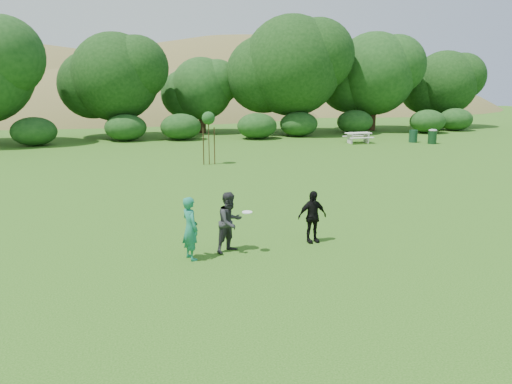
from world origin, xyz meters
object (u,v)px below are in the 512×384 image
(player_teal, at_px, (190,228))
(player_black, at_px, (312,217))
(player_grey, at_px, (230,222))
(trash_can_lidded, at_px, (432,136))
(sapling, at_px, (208,120))
(trash_can_near, at_px, (413,136))
(picnic_table, at_px, (358,136))

(player_teal, bearing_deg, player_black, -100.49)
(player_grey, xyz_separation_m, trash_can_lidded, (18.88, 18.36, -0.28))
(player_teal, bearing_deg, player_grey, -92.97)
(player_teal, bearing_deg, trash_can_lidded, -64.83)
(player_black, relative_size, sapling, 0.53)
(player_grey, height_order, trash_can_near, player_grey)
(player_grey, distance_m, trash_can_near, 26.50)
(player_black, distance_m, trash_can_lidded, 24.54)
(player_black, xyz_separation_m, trash_can_near, (15.60, 19.27, -0.30))
(player_grey, relative_size, picnic_table, 0.91)
(player_grey, bearing_deg, sapling, 51.25)
(player_black, bearing_deg, sapling, 86.35)
(trash_can_near, bearing_deg, picnic_table, 170.71)
(picnic_table, bearing_deg, player_grey, -124.76)
(player_black, relative_size, picnic_table, 0.83)
(trash_can_lidded, bearing_deg, trash_can_near, 128.79)
(player_black, bearing_deg, picnic_table, 54.38)
(player_teal, relative_size, sapling, 0.58)
(picnic_table, bearing_deg, trash_can_lidded, -19.43)
(player_grey, bearing_deg, trash_can_near, 16.40)
(picnic_table, bearing_deg, sapling, -152.79)
(trash_can_near, bearing_deg, player_teal, -134.11)
(trash_can_near, bearing_deg, trash_can_lidded, -51.21)
(player_black, distance_m, picnic_table, 23.03)
(player_grey, distance_m, picnic_table, 24.47)
(player_teal, xyz_separation_m, sapling, (3.06, 14.23, 1.59))
(player_black, xyz_separation_m, sapling, (-0.46, 13.77, 1.67))
(player_teal, relative_size, player_grey, 1.00)
(trash_can_near, relative_size, picnic_table, 0.50)
(player_grey, relative_size, trash_can_lidded, 1.57)
(trash_can_near, bearing_deg, player_black, -128.99)
(player_grey, relative_size, player_black, 1.10)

